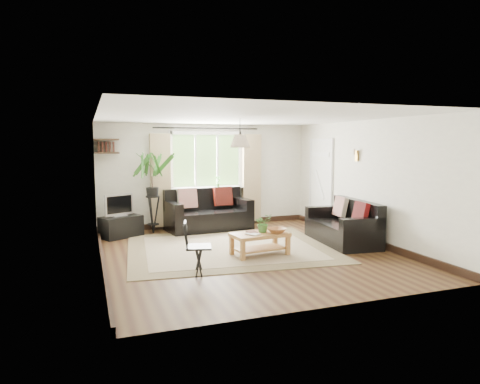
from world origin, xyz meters
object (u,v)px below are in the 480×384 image
object	(u,v)px
coffee_table	(260,244)
folding_chair	(199,248)
tv_stand	(121,227)
sofa_right	(342,223)
palm_stand	(152,193)
sofa_back	(209,211)

from	to	relation	value
coffee_table	folding_chair	xyz separation A→B (m)	(-1.26, -0.67, 0.20)
tv_stand	folding_chair	xyz separation A→B (m)	(0.89, -3.04, 0.18)
sofa_right	palm_stand	bearing A→B (deg)	-117.83
sofa_right	folding_chair	world-z (taller)	sofa_right
sofa_right	tv_stand	world-z (taller)	sofa_right
sofa_back	sofa_right	xyz separation A→B (m)	(2.11, -2.14, -0.04)
sofa_right	coffee_table	bearing A→B (deg)	-74.09
tv_stand	folding_chair	bearing A→B (deg)	-100.79
palm_stand	sofa_back	bearing A→B (deg)	-2.50
palm_stand	folding_chair	bearing A→B (deg)	-86.44
sofa_back	sofa_right	bearing A→B (deg)	-51.33
sofa_back	folding_chair	distance (m)	3.33
palm_stand	folding_chair	xyz separation A→B (m)	(0.20, -3.22, -0.49)
coffee_table	tv_stand	size ratio (longest dim) A/B	1.19
tv_stand	palm_stand	bearing A→B (deg)	-12.69
coffee_table	tv_stand	distance (m)	3.20
coffee_table	folding_chair	world-z (taller)	folding_chair
tv_stand	coffee_table	bearing A→B (deg)	-74.82
coffee_table	tv_stand	world-z (taller)	tv_stand
coffee_table	palm_stand	world-z (taller)	palm_stand
palm_stand	folding_chair	size ratio (longest dim) A/B	2.22
coffee_table	folding_chair	bearing A→B (deg)	-151.94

